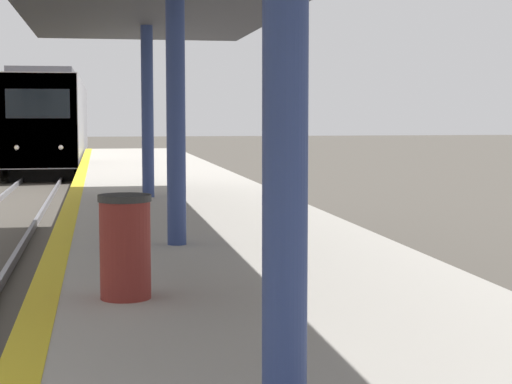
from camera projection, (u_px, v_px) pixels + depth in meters
train at (55, 122)px, 42.28m from camera, size 2.83×23.58×4.30m
trash_bin at (125, 246)px, 7.55m from camera, size 0.47×0.47×0.93m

